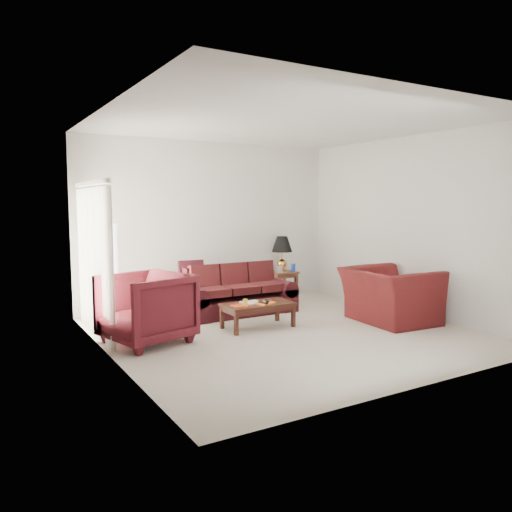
{
  "coord_description": "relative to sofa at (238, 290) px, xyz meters",
  "views": [
    {
      "loc": [
        -4.0,
        -5.9,
        1.88
      ],
      "look_at": [
        0.0,
        0.85,
        1.05
      ],
      "focal_mm": 35.0,
      "sensor_mm": 36.0,
      "label": 1
    }
  ],
  "objects": [
    {
      "name": "yellow_glass",
      "position": [
        -0.49,
        -1.12,
        0.03
      ],
      "size": [
        0.07,
        0.07,
        0.12
      ],
      "primitive_type": "cylinder",
      "rotation": [
        0.0,
        0.0,
        -0.06
      ],
      "color": "gold",
      "rests_on": "coffee_table"
    },
    {
      "name": "armchair_right",
      "position": [
        1.78,
        -1.76,
        0.03
      ],
      "size": [
        1.25,
        1.4,
        0.86
      ],
      "primitive_type": "imported",
      "rotation": [
        0.0,
        0.0,
        1.5
      ],
      "color": "#451011",
      "rests_on": "ground"
    },
    {
      "name": "armchair_left",
      "position": [
        -1.93,
        -0.96,
        0.08
      ],
      "size": [
        1.28,
        1.26,
        0.96
      ],
      "primitive_type": "imported",
      "rotation": [
        0.0,
        0.0,
        -1.31
      ],
      "color": "#461017",
      "rests_on": "ground"
    },
    {
      "name": "picture_frame",
      "position": [
        1.23,
        0.92,
        0.23
      ],
      "size": [
        0.14,
        0.17,
        0.05
      ],
      "primitive_type": "cube",
      "rotation": [
        1.36,
        0.0,
        0.2
      ],
      "color": "silver",
      "rests_on": "end_table"
    },
    {
      "name": "sofa",
      "position": [
        0.0,
        0.0,
        0.0
      ],
      "size": [
        2.01,
        0.96,
        0.81
      ],
      "primitive_type": null,
      "rotation": [
        0.0,
        0.0,
        0.06
      ],
      "color": "black",
      "rests_on": "ground"
    },
    {
      "name": "remote_b",
      "position": [
        -0.06,
        -1.02,
        0.0
      ],
      "size": [
        0.1,
        0.18,
        0.02
      ],
      "primitive_type": "cube",
      "rotation": [
        0.0,
        0.0,
        -0.33
      ],
      "color": "black",
      "rests_on": "coffee_table"
    },
    {
      "name": "end_table",
      "position": [
        1.34,
        0.68,
        -0.12
      ],
      "size": [
        0.52,
        0.52,
        0.56
      ],
      "primitive_type": null,
      "rotation": [
        0.0,
        0.0,
        -0.01
      ],
      "color": "#4F201B",
      "rests_on": "ground"
    },
    {
      "name": "magazine_orange",
      "position": [
        -0.12,
        -1.07,
        -0.02
      ],
      "size": [
        0.33,
        0.29,
        0.02
      ],
      "primitive_type": "cube",
      "rotation": [
        0.0,
        0.0,
        0.33
      ],
      "color": "orange",
      "rests_on": "coffee_table"
    },
    {
      "name": "blinds",
      "position": [
        -2.43,
        -0.17,
        0.68
      ],
      "size": [
        0.1,
        2.0,
        2.16
      ],
      "primitive_type": "cube",
      "color": "silver",
      "rests_on": "ground"
    },
    {
      "name": "floor_lamp",
      "position": [
        -1.98,
        0.61,
        0.39
      ],
      "size": [
        0.31,
        0.31,
        1.58
      ],
      "primitive_type": null,
      "rotation": [
        0.0,
        0.0,
        0.25
      ],
      "color": "silver",
      "rests_on": "ground"
    },
    {
      "name": "magazine_red",
      "position": [
        -0.53,
        -1.06,
        -0.02
      ],
      "size": [
        0.28,
        0.22,
        0.01
      ],
      "primitive_type": "cube",
      "rotation": [
        0.0,
        0.0,
        0.15
      ],
      "color": "#C03B13",
      "rests_on": "coffee_table"
    },
    {
      "name": "table_lamp",
      "position": [
        1.39,
        0.75,
        0.5
      ],
      "size": [
        0.47,
        0.47,
        0.68
      ],
      "primitive_type": null,
      "rotation": [
        0.0,
        0.0,
        -0.19
      ],
      "color": "gold",
      "rests_on": "end_table"
    },
    {
      "name": "remote_a",
      "position": [
        -0.19,
        -1.13,
        0.0
      ],
      "size": [
        0.09,
        0.19,
        0.02
      ],
      "primitive_type": "cube",
      "rotation": [
        0.0,
        0.0,
        0.21
      ],
      "color": "black",
      "rests_on": "coffee_table"
    },
    {
      "name": "blue_canister",
      "position": [
        1.5,
        0.52,
        0.23
      ],
      "size": [
        0.12,
        0.12,
        0.15
      ],
      "primitive_type": "cylinder",
      "rotation": [
        0.0,
        0.0,
        -0.23
      ],
      "color": "#1C3FB6",
      "rests_on": "end_table"
    },
    {
      "name": "coffee_table",
      "position": [
        -0.2,
        -1.0,
        -0.21
      ],
      "size": [
        1.2,
        0.89,
        0.38
      ],
      "primitive_type": null,
      "rotation": [
        0.0,
        0.0,
        -0.37
      ],
      "color": "black",
      "rests_on": "ground"
    },
    {
      "name": "throw_pillow",
      "position": [
        -0.59,
        0.61,
        0.27
      ],
      "size": [
        0.46,
        0.25,
        0.45
      ],
      "primitive_type": "cube",
      "rotation": [
        -0.21,
        0.0,
        -0.1
      ],
      "color": "black",
      "rests_on": "sofa"
    },
    {
      "name": "magazine_white",
      "position": [
        -0.29,
        -0.93,
        -0.02
      ],
      "size": [
        0.29,
        0.22,
        0.02
      ],
      "primitive_type": "cube",
      "rotation": [
        0.0,
        0.0,
        -0.03
      ],
      "color": "white",
      "rests_on": "coffee_table"
    },
    {
      "name": "floor",
      "position": [
        -0.01,
        -1.47,
        -0.4
      ],
      "size": [
        5.0,
        5.0,
        0.0
      ],
      "primitive_type": "plane",
      "color": "beige",
      "rests_on": "ground"
    },
    {
      "name": "clock",
      "position": [
        1.18,
        0.52,
        0.22
      ],
      "size": [
        0.13,
        0.06,
        0.13
      ],
      "primitive_type": "cube",
      "rotation": [
        0.0,
        0.0,
        0.13
      ],
      "color": "silver",
      "rests_on": "end_table"
    }
  ]
}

